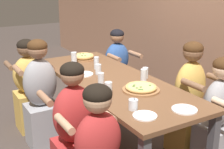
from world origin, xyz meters
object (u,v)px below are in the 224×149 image
Objects in this scene: empty_plate_b at (145,116)px; drinking_glass_g at (108,88)px; drinking_glass_b at (101,80)px; drinking_glass_d at (96,63)px; drinking_glass_c at (98,70)px; diner_near_midright at (75,134)px; empty_plate_a at (83,74)px; drinking_glass_a at (145,73)px; drinking_glass_e at (74,59)px; pizza_board_second at (141,88)px; pizza_board_main at (84,57)px; diner_near_midleft at (41,98)px; drinking_glass_f at (144,76)px; diner_far_midright at (189,103)px; cocktail_glass_blue at (133,105)px; empty_plate_c at (184,109)px; diner_far_right at (218,121)px; diner_far_left at (117,72)px; diner_near_left at (29,88)px.

empty_plate_b is 1.74× the size of drinking_glass_g.
drinking_glass_d reaches higher than drinking_glass_b.
drinking_glass_c is 0.95m from diner_near_midright.
drinking_glass_a reaches higher than empty_plate_a.
drinking_glass_c reaches higher than empty_plate_a.
drinking_glass_e is 0.12× the size of diner_near_midright.
pizza_board_second is 0.84m from drinking_glass_d.
pizza_board_main is 1.03m from drinking_glass_b.
diner_near_midleft is (-1.32, -0.41, -0.24)m from empty_plate_b.
drinking_glass_b is 0.87m from drinking_glass_e.
drinking_glass_b is at bearing 170.29° from drinking_glass_g.
diner_near_midright is (0.87, -0.67, -0.32)m from drinking_glass_d.
diner_near_midright reaches higher than drinking_glass_f.
drinking_glass_a is 0.51m from drinking_glass_c.
diner_far_midright is at bearing -1.21° from diner_near_midright.
drinking_glass_c is at bearing 170.34° from empty_plate_b.
drinking_glass_b reaches higher than pizza_board_second.
diner_near_midleft is (0.31, -0.53, -0.29)m from drinking_glass_e.
diner_near_midright is at bearing -125.35° from cocktail_glass_blue.
empty_plate_a is at bearing 177.51° from cocktail_glass_blue.
empty_plate_b and empty_plate_c have the same top height.
drinking_glass_d is at bearing 158.19° from drinking_glass_c.
drinking_glass_e is at bearing 65.91° from diner_near_midright.
drinking_glass_g is 0.10× the size of diner_far_right.
diner_near_midright is (-0.50, -0.75, -0.25)m from empty_plate_c.
diner_far_left is (-0.09, 0.56, -0.31)m from pizza_board_main.
diner_near_midright is at bearing -18.05° from diner_far_right.
diner_near_left is at bearing -140.59° from drinking_glass_f.
drinking_glass_e is at bearing -159.33° from drinking_glass_f.
empty_plate_b is (0.47, -0.30, -0.02)m from pizza_board_second.
empty_plate_b is (1.76, -0.32, -0.03)m from pizza_board_main.
diner_near_left is (-1.30, -0.70, -0.29)m from pizza_board_second.
diner_far_midright is at bearing -35.52° from diner_near_midleft.
diner_near_left reaches higher than cocktail_glass_blue.
diner_near_midleft is (-0.57, -0.96, -0.28)m from drinking_glass_a.
diner_far_midright reaches higher than drinking_glass_f.
diner_near_midright is at bearing -41.15° from drinking_glass_c.
cocktail_glass_blue is at bearing -3.59° from drinking_glass_b.
empty_plate_c is (0.07, 0.34, -0.00)m from empty_plate_b.
pizza_board_main reaches higher than pizza_board_second.
diner_far_midright is (0.34, 0.32, -0.28)m from drinking_glass_a.
empty_plate_c is (0.54, 0.05, -0.02)m from pizza_board_second.
empty_plate_a is 1.73× the size of drinking_glass_f.
pizza_board_main is 1.08m from drinking_glass_f.
diner_near_left is (-1.62, -0.40, -0.31)m from cocktail_glass_blue.
drinking_glass_b is 0.12× the size of diner_near_left.
drinking_glass_e is at bearing -173.11° from drinking_glass_c.
drinking_glass_b reaches higher than drinking_glass_g.
diner_near_midleft is at bearing -151.62° from empty_plate_c.
diner_near_midright reaches higher than drinking_glass_c.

